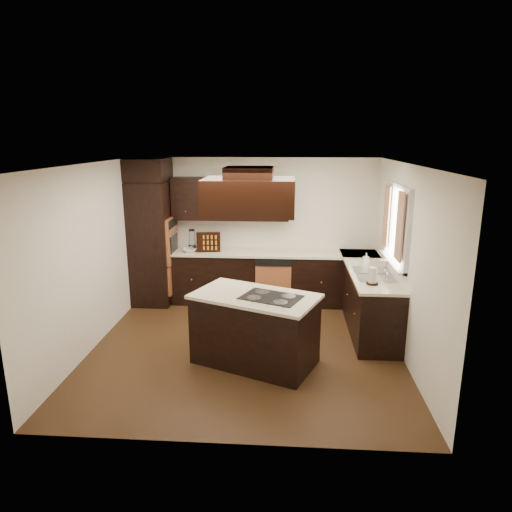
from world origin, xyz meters
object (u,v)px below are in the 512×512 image
oven_column (152,243)px  range_hood (249,197)px  spice_rack (208,242)px  island (255,330)px

oven_column → range_hood: (1.88, -2.25, 1.10)m
spice_rack → island: bearing=-76.9°
island → range_hood: bearing=-97.5°
oven_column → range_hood: size_ratio=2.02×
island → spice_rack: bearing=136.8°
range_hood → island: bearing=59.4°
island → range_hood: 1.72m
range_hood → spice_rack: bearing=111.5°
oven_column → range_hood: range_hood is taller
oven_column → island: 2.96m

